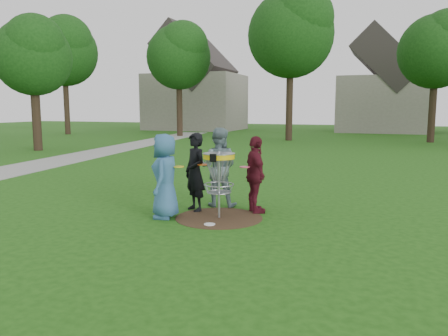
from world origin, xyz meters
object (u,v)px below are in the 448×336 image
(player_blue, at_px, (165,176))
(player_maroon, at_px, (256,175))
(disc_golf_basket, at_px, (219,169))
(player_black, at_px, (195,172))
(player_grey, at_px, (218,167))

(player_blue, xyz_separation_m, player_maroon, (1.62, 1.06, -0.04))
(player_maroon, distance_m, disc_golf_basket, 0.93)
(player_maroon, relative_size, disc_golf_basket, 1.20)
(player_black, xyz_separation_m, player_grey, (0.31, 0.61, 0.05))
(player_blue, distance_m, player_black, 0.85)
(player_maroon, xyz_separation_m, disc_golf_basket, (-0.57, -0.71, 0.19))
(player_maroon, bearing_deg, player_blue, 88.66)
(player_black, bearing_deg, player_maroon, 48.62)
(player_black, xyz_separation_m, disc_golf_basket, (0.72, -0.44, 0.16))
(player_grey, relative_size, disc_golf_basket, 1.31)
(player_grey, bearing_deg, player_maroon, 152.66)
(player_blue, distance_m, player_maroon, 1.93)
(player_black, xyz_separation_m, player_maroon, (1.29, 0.27, -0.03))
(player_black, bearing_deg, player_blue, -75.91)
(player_blue, bearing_deg, player_black, 143.26)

